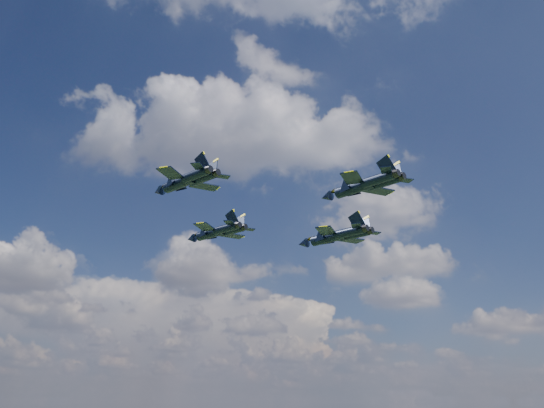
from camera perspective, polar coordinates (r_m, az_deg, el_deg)
The scene contains 4 objects.
jet_lead at distance 99.40m, azimuth -6.76°, elevation -3.17°, with size 14.52×11.90×3.65m.
jet_left at distance 78.28m, azimuth -10.10°, elevation 2.19°, with size 13.16×11.10×3.33m.
jet_right at distance 104.10m, azimuth 5.86°, elevation -3.64°, with size 16.67×14.18×4.24m.
jet_slot at distance 81.40m, azimuth 8.62°, elevation 1.68°, with size 14.11×12.58×3.65m.
Camera 1 is at (12.96, -74.50, 27.87)m, focal length 35.00 mm.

